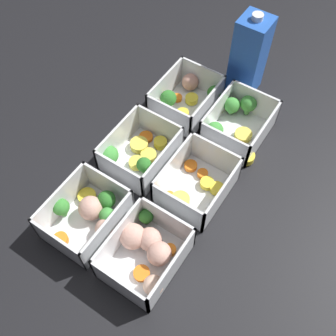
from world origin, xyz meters
TOP-DOWN VIEW (x-y plane):
  - ground_plane at (0.00, 0.00)m, footprint 4.00×4.00m
  - container_near_left at (-0.18, -0.07)m, footprint 0.15×0.12m
  - container_near_center at (0.00, -0.07)m, footprint 0.15×0.13m
  - container_near_right at (0.17, -0.07)m, footprint 0.15×0.13m
  - container_far_left at (-0.18, 0.06)m, footprint 0.16×0.13m
  - container_far_center at (0.00, 0.07)m, footprint 0.15×0.12m
  - container_far_right at (0.17, 0.06)m, footprint 0.15×0.14m
  - juice_carton at (-0.31, 0.01)m, footprint 0.07×0.07m

SIDE VIEW (x-z plane):
  - ground_plane at x=0.00m, z-range 0.00..0.00m
  - container_far_center at x=0.00m, z-range -0.01..0.06m
  - container_near_center at x=0.00m, z-range -0.01..0.06m
  - container_near_left at x=-0.18m, z-range -0.01..0.06m
  - container_far_left at x=-0.18m, z-range -0.01..0.06m
  - container_far_right at x=0.17m, z-range -0.01..0.06m
  - container_near_right at x=0.17m, z-range -0.01..0.06m
  - juice_carton at x=-0.31m, z-range -0.01..0.20m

